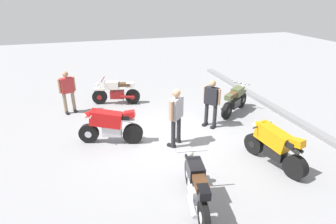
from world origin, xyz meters
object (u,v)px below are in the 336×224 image
at_px(person_in_black_shirt, 211,101).
at_px(person_in_gray_shirt, 176,114).
at_px(motorcycle_olive_vintage, 235,101).
at_px(person_in_red_shirt, 68,90).
at_px(motorcycle_orange_sportbike, 274,145).
at_px(motorcycle_red_sportbike, 110,125).
at_px(motorcycle_black_cruiser, 196,185).
at_px(motorcycle_cream_vintage, 116,92).

xyz_separation_m(person_in_black_shirt, person_in_gray_shirt, (0.87, -1.54, 0.10)).
relative_size(motorcycle_olive_vintage, person_in_red_shirt, 1.02).
bearing_deg(motorcycle_orange_sportbike, motorcycle_red_sportbike, 43.96).
bearing_deg(person_in_black_shirt, motorcycle_red_sportbike, -33.24).
bearing_deg(motorcycle_black_cruiser, motorcycle_red_sportbike, 33.34).
xyz_separation_m(motorcycle_cream_vintage, motorcycle_red_sportbike, (3.21, -0.61, 0.11)).
bearing_deg(person_in_gray_shirt, motorcycle_cream_vintage, -26.72).
xyz_separation_m(motorcycle_black_cruiser, motorcycle_olive_vintage, (-4.30, 3.35, -0.03)).
bearing_deg(person_in_red_shirt, motorcycle_red_sportbike, 3.61).
bearing_deg(motorcycle_olive_vintage, motorcycle_black_cruiser, -164.72).
bearing_deg(motorcycle_orange_sportbike, person_in_gray_shirt, 36.36).
relative_size(motorcycle_black_cruiser, motorcycle_red_sportbike, 1.09).
relative_size(motorcycle_orange_sportbike, person_in_black_shirt, 1.18).
relative_size(motorcycle_black_cruiser, person_in_red_shirt, 1.28).
xyz_separation_m(motorcycle_cream_vintage, person_in_red_shirt, (0.40, -1.83, 0.43)).
distance_m(motorcycle_black_cruiser, person_in_gray_shirt, 2.70).
relative_size(motorcycle_black_cruiser, person_in_black_shirt, 1.26).
height_order(motorcycle_olive_vintage, person_in_gray_shirt, person_in_gray_shirt).
height_order(motorcycle_cream_vintage, person_in_red_shirt, person_in_red_shirt).
height_order(motorcycle_orange_sportbike, motorcycle_black_cruiser, motorcycle_orange_sportbike).
bearing_deg(motorcycle_red_sportbike, motorcycle_orange_sportbike, 165.97).
bearing_deg(person_in_red_shirt, person_in_gray_shirt, 21.23).
xyz_separation_m(motorcycle_olive_vintage, person_in_black_shirt, (0.81, -1.38, 0.45)).
relative_size(motorcycle_red_sportbike, person_in_gray_shirt, 1.08).
bearing_deg(motorcycle_cream_vintage, motorcycle_olive_vintage, 166.43).
distance_m(motorcycle_cream_vintage, motorcycle_orange_sportbike, 6.62).
height_order(motorcycle_orange_sportbike, person_in_gray_shirt, person_in_gray_shirt).
bearing_deg(motorcycle_orange_sportbike, motorcycle_olive_vintage, -27.06).
relative_size(motorcycle_orange_sportbike, motorcycle_black_cruiser, 0.93).
bearing_deg(person_in_black_shirt, person_in_gray_shirt, -6.12).
distance_m(motorcycle_olive_vintage, motorcycle_red_sportbike, 4.87).
bearing_deg(motorcycle_black_cruiser, motorcycle_olive_vintage, -27.69).
relative_size(motorcycle_black_cruiser, motorcycle_olive_vintage, 1.25).
height_order(motorcycle_black_cruiser, motorcycle_red_sportbike, motorcycle_red_sportbike).
xyz_separation_m(motorcycle_red_sportbike, person_in_gray_shirt, (0.73, 1.86, 0.44)).
relative_size(motorcycle_olive_vintage, motorcycle_red_sportbike, 0.87).
bearing_deg(motorcycle_red_sportbike, motorcycle_black_cruiser, 130.93).
bearing_deg(person_in_red_shirt, person_in_black_shirt, 40.21).
bearing_deg(person_in_gray_shirt, motorcycle_orange_sportbike, -173.80).
bearing_deg(motorcycle_black_cruiser, motorcycle_cream_vintage, 17.34).
distance_m(motorcycle_olive_vintage, person_in_red_shirt, 6.29).
bearing_deg(motorcycle_orange_sportbike, motorcycle_black_cruiser, 94.48).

